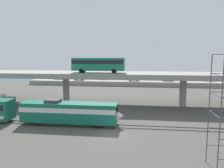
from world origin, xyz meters
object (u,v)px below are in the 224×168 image
Objects in this scene: parked_car_4 at (79,78)px; parked_car_0 at (134,79)px; parked_car_2 at (168,79)px; parked_car_3 at (209,79)px; train_locomotive at (74,112)px; transit_bus_on_overpass at (98,64)px; parked_car_1 at (60,77)px; parked_car_5 at (104,78)px.

parked_car_0 is at bearing 179.88° from parked_car_4.
parked_car_3 is (15.50, 1.88, 0.00)m from parked_car_2.
transit_bus_on_overpass is at bearing 85.19° from train_locomotive.
train_locomotive is 1.42× the size of transit_bus_on_overpass.
parked_car_3 is at bearing 0.85° from parked_car_1.
parked_car_1 is 42.88m from parked_car_2.
transit_bus_on_overpass is 40.65m from parked_car_2.
parked_car_4 is at bearing -14.64° from parked_car_1.
parked_car_0 is at bearing -14.86° from parked_car_5.
parked_car_1 is at bearing 178.64° from parked_car_2.
transit_bus_on_overpass is at bearing 112.69° from parked_car_4.
parked_car_0 and parked_car_2 have the same top height.
transit_bus_on_overpass is 2.58× the size of parked_car_1.
train_locomotive is at bearing 85.19° from transit_bus_on_overpass.
train_locomotive is 16.79m from transit_bus_on_overpass.
transit_bus_on_overpass reaches higher than parked_car_2.
train_locomotive reaches higher than parked_car_5.
parked_car_4 is at bearing 3.65° from parked_car_3.
parked_car_2 is (42.87, -1.02, -0.00)m from parked_car_1.
transit_bus_on_overpass is 37.43m from parked_car_5.
parked_car_5 is at bearing -82.65° from transit_bus_on_overpass.
parked_car_1 is 1.14× the size of parked_car_2.
parked_car_0 is 1.05× the size of parked_car_2.
parked_car_3 is at bearing -134.32° from transit_bus_on_overpass.
train_locomotive reaches higher than parked_car_3.
parked_car_4 is (-12.67, 48.39, 0.31)m from train_locomotive.
transit_bus_on_overpass reaches higher than parked_car_5.
transit_bus_on_overpass is at bearing -120.19° from parked_car_2.
parked_car_2 is 0.89× the size of parked_car_3.
parked_car_5 is at bearing -161.18° from parked_car_4.
parked_car_4 is at bearing 179.88° from parked_car_0.
parked_car_1 is 9.09m from parked_car_4.
parked_car_1 is at bearing -57.46° from transit_bus_on_overpass.
train_locomotive is 54.09m from parked_car_2.
parked_car_2 is 34.09m from parked_car_4.
train_locomotive reaches higher than parked_car_4.
transit_bus_on_overpass is 2.79× the size of parked_car_0.
parked_car_2 is (20.14, 34.61, -6.99)m from transit_bus_on_overpass.
parked_car_5 is (-3.44, 51.54, 0.31)m from train_locomotive.
parked_car_4 and parked_car_5 have the same top height.
parked_car_5 is at bearing 2.69° from parked_car_1.
parked_car_0 is at bearing -174.09° from parked_car_2.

